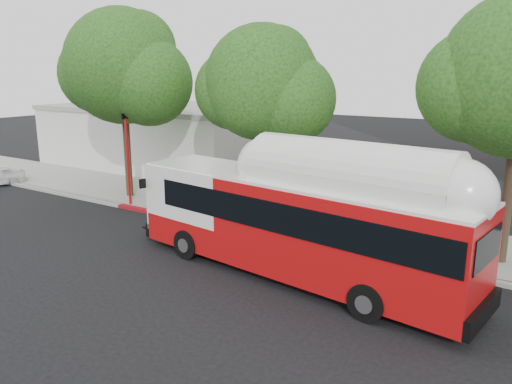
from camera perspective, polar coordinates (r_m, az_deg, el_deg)
ground at (r=17.79m, az=-7.04°, el=-8.26°), size 120.00×120.00×0.00m
sidewalk at (r=22.84m, az=3.43°, el=-2.99°), size 60.00×5.00×0.15m
curb_strip at (r=20.71m, az=-0.12°, el=-4.73°), size 60.00×0.30×0.15m
red_curb_segment at (r=22.40m, az=-6.59°, el=-3.37°), size 10.00×0.32×0.16m
street_tree_left at (r=26.43m, az=-14.21°, el=13.25°), size 6.67×5.80×9.74m
street_tree_mid at (r=21.81m, az=1.68°, el=11.81°), size 5.75×5.00×8.62m
low_commercial_bldg at (r=36.56m, az=-10.05°, el=6.46°), size 16.20×10.20×4.25m
transit_bus at (r=16.16m, az=4.53°, el=-3.86°), size 12.90×4.08×3.76m
signal_pole at (r=25.18m, az=-14.42°, el=3.57°), size 0.13×0.44×4.64m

